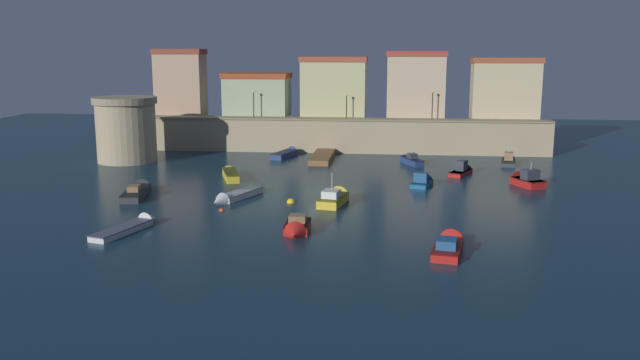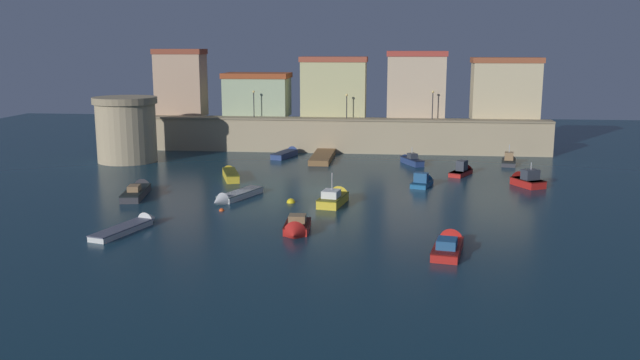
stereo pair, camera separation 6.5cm
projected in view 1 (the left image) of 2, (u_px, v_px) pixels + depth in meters
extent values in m
plane|color=#112D3D|center=(322.00, 191.00, 65.70)|extent=(140.29, 140.29, 0.00)
cube|color=tan|center=(341.00, 136.00, 89.25)|extent=(54.45, 2.42, 4.33)
cube|color=gray|center=(342.00, 119.00, 88.80)|extent=(54.45, 2.72, 0.24)
cube|color=tan|center=(181.00, 85.00, 93.53)|extent=(6.58, 3.96, 8.55)
cube|color=brown|center=(179.00, 51.00, 92.62)|extent=(6.84, 4.12, 0.70)
cube|color=#A5B78E|center=(257.00, 97.00, 93.51)|extent=(8.76, 5.60, 5.28)
cube|color=#A24623|center=(257.00, 75.00, 92.92)|extent=(9.11, 5.82, 0.70)
cube|color=#C4BE82|center=(334.00, 90.00, 91.41)|extent=(8.73, 4.10, 7.53)
cube|color=#A64B35|center=(334.00, 59.00, 90.60)|extent=(9.08, 4.26, 0.70)
cube|color=#CAAE8C|center=(416.00, 87.00, 90.52)|extent=(7.67, 4.86, 8.29)
cube|color=#AF3E33|center=(417.00, 54.00, 89.64)|extent=(7.98, 5.05, 0.70)
cube|color=#CBB78B|center=(505.00, 91.00, 88.89)|extent=(8.75, 3.93, 7.47)
cube|color=#9C4E30|center=(507.00, 60.00, 88.09)|extent=(9.10, 4.08, 0.70)
cylinder|color=tan|center=(126.00, 133.00, 81.89)|extent=(7.15, 7.15, 7.11)
cylinder|color=gray|center=(124.00, 100.00, 81.11)|extent=(7.72, 7.72, 0.80)
cube|color=brown|center=(322.00, 157.00, 83.84)|extent=(2.44, 9.84, 0.67)
cylinder|color=brown|center=(333.00, 153.00, 86.91)|extent=(0.20, 0.20, 0.70)
cylinder|color=brown|center=(331.00, 157.00, 83.72)|extent=(0.20, 0.20, 0.70)
cylinder|color=brown|center=(329.00, 161.00, 80.52)|extent=(0.20, 0.20, 0.70)
cylinder|color=black|center=(254.00, 105.00, 89.72)|extent=(0.12, 0.12, 3.26)
sphere|color=#F9D172|center=(253.00, 92.00, 89.37)|extent=(0.32, 0.32, 0.32)
cylinder|color=black|center=(346.00, 107.00, 88.42)|extent=(0.12, 0.12, 2.91)
sphere|color=#F9D172|center=(347.00, 95.00, 88.11)|extent=(0.32, 0.32, 0.32)
cylinder|color=black|center=(432.00, 106.00, 87.18)|extent=(0.12, 0.12, 3.41)
sphere|color=#F9D172|center=(433.00, 92.00, 86.81)|extent=(0.32, 0.32, 0.32)
cube|color=navy|center=(412.00, 161.00, 80.29)|extent=(2.80, 4.25, 0.75)
cone|color=navy|center=(403.00, 158.00, 82.71)|extent=(1.50, 1.52, 1.12)
cube|color=black|center=(412.00, 159.00, 80.23)|extent=(2.86, 4.34, 0.08)
cube|color=#333842|center=(412.00, 156.00, 80.12)|extent=(1.30, 1.37, 0.62)
cylinder|color=#B2B2B7|center=(412.00, 153.00, 80.18)|extent=(0.08, 0.08, 1.35)
cube|color=#333338|center=(508.00, 162.00, 80.10)|extent=(2.22, 4.11, 0.56)
cone|color=#333338|center=(509.00, 159.00, 82.41)|extent=(1.66, 1.33, 1.50)
cube|color=black|center=(509.00, 161.00, 80.05)|extent=(2.27, 4.20, 0.08)
cube|color=olive|center=(509.00, 156.00, 80.15)|extent=(1.20, 1.34, 0.94)
cylinder|color=#B2B2B7|center=(509.00, 152.00, 80.03)|extent=(0.08, 0.08, 1.88)
cube|color=#195689|center=(422.00, 184.00, 67.87)|extent=(2.48, 3.67, 0.49)
cone|color=#195689|center=(427.00, 180.00, 69.76)|extent=(1.73, 1.33, 1.53)
cube|color=#0B304F|center=(422.00, 182.00, 67.83)|extent=(2.53, 3.74, 0.08)
cube|color=navy|center=(421.00, 177.00, 67.34)|extent=(1.53, 1.22, 0.97)
cube|color=#99B7C6|center=(422.00, 176.00, 67.73)|extent=(1.17, 0.39, 0.58)
cube|color=red|center=(297.00, 227.00, 51.49)|extent=(1.93, 3.48, 0.65)
cone|color=red|center=(294.00, 234.00, 49.40)|extent=(1.75, 1.02, 1.72)
cube|color=#450E0B|center=(297.00, 223.00, 51.44)|extent=(1.96, 3.55, 0.08)
cube|color=olive|center=(297.00, 219.00, 51.38)|extent=(1.33, 1.22, 0.60)
cube|color=#333338|center=(136.00, 193.00, 63.00)|extent=(2.65, 6.14, 0.71)
cone|color=#333338|center=(144.00, 185.00, 66.55)|extent=(1.82, 1.65, 1.61)
cube|color=black|center=(136.00, 190.00, 62.94)|extent=(2.71, 6.27, 0.08)
cube|color=olive|center=(134.00, 188.00, 62.31)|extent=(1.25, 1.62, 0.53)
cube|color=#99B7C6|center=(136.00, 186.00, 63.03)|extent=(0.91, 0.21, 0.32)
cube|color=red|center=(461.00, 173.00, 73.66)|extent=(2.92, 3.99, 0.50)
cone|color=red|center=(468.00, 170.00, 75.61)|extent=(1.65, 1.53, 1.32)
cube|color=#5A0E0E|center=(461.00, 171.00, 73.62)|extent=(2.97, 4.07, 0.08)
cube|color=#333842|center=(462.00, 165.00, 73.72)|extent=(1.40, 1.59, 1.10)
cube|color=#99B7C6|center=(464.00, 164.00, 74.26)|extent=(0.76, 0.42, 0.66)
cube|color=red|center=(448.00, 249.00, 45.79)|extent=(2.57, 4.92, 0.62)
cone|color=red|center=(452.00, 238.00, 48.56)|extent=(1.89, 1.59, 1.68)
cube|color=#630D09|center=(448.00, 245.00, 45.74)|extent=(2.63, 5.01, 0.08)
cube|color=navy|center=(447.00, 243.00, 45.04)|extent=(1.56, 1.79, 0.62)
cube|color=gold|center=(231.00, 175.00, 71.46)|extent=(2.99, 5.41, 0.85)
cone|color=gold|center=(228.00, 170.00, 74.60)|extent=(1.64, 1.73, 1.24)
cube|color=#585C17|center=(231.00, 172.00, 71.39)|extent=(3.05, 5.51, 0.08)
cube|color=silver|center=(122.00, 230.00, 50.83)|extent=(3.02, 6.04, 0.48)
cone|color=silver|center=(150.00, 219.00, 54.09)|extent=(1.72, 1.73, 1.39)
cube|color=#505365|center=(122.00, 227.00, 50.80)|extent=(3.08, 6.16, 0.08)
cube|color=white|center=(240.00, 194.00, 62.86)|extent=(3.42, 5.80, 0.58)
cone|color=white|center=(218.00, 202.00, 59.84)|extent=(1.81, 1.81, 1.39)
cube|color=slate|center=(240.00, 192.00, 62.81)|extent=(3.49, 5.91, 0.08)
cube|color=navy|center=(284.00, 154.00, 85.49)|extent=(2.86, 5.32, 0.72)
cone|color=navy|center=(294.00, 151.00, 88.40)|extent=(1.78, 1.74, 1.45)
cube|color=#131F3C|center=(284.00, 152.00, 85.43)|extent=(2.91, 5.42, 0.08)
cube|color=red|center=(528.00, 183.00, 67.73)|extent=(3.23, 3.86, 0.77)
cone|color=red|center=(515.00, 179.00, 69.66)|extent=(2.00, 1.66, 1.76)
cube|color=#55110C|center=(528.00, 179.00, 67.66)|extent=(3.29, 3.94, 0.08)
cube|color=#333842|center=(530.00, 174.00, 67.29)|extent=(1.92, 1.73, 1.01)
cube|color=#99B7C6|center=(527.00, 173.00, 67.80)|extent=(1.28, 0.72, 0.61)
cylinder|color=#B2B2B7|center=(531.00, 171.00, 67.17)|extent=(0.08, 0.08, 1.76)
cube|color=gold|center=(333.00, 200.00, 59.94)|extent=(2.58, 4.65, 0.80)
cone|color=gold|center=(341.00, 194.00, 62.54)|extent=(1.93, 1.52, 1.73)
cube|color=#605D11|center=(333.00, 196.00, 59.87)|extent=(2.63, 4.75, 0.08)
cube|color=silver|center=(331.00, 194.00, 59.25)|extent=(1.67, 1.86, 0.64)
cube|color=#99B7C6|center=(334.00, 191.00, 60.01)|extent=(1.25, 0.28, 0.39)
cylinder|color=#B2B2B7|center=(332.00, 185.00, 59.38)|extent=(0.08, 0.08, 2.15)
sphere|color=yellow|center=(291.00, 203.00, 60.80)|extent=(0.77, 0.77, 0.77)
sphere|color=#EA4C19|center=(222.00, 211.00, 57.75)|extent=(0.46, 0.46, 0.46)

